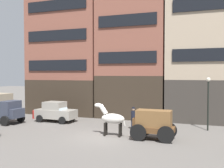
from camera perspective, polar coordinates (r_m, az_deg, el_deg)
The scene contains 10 objects.
ground_plane at distance 19.00m, azimuth -2.39°, elevation -11.20°, with size 120.00×120.00×0.00m, color #605B56.
building_far_left at distance 30.88m, azimuth -8.86°, elevation 6.58°, with size 8.61×6.32×13.45m.
building_center_left at distance 28.10m, azimuth 4.92°, elevation 8.69°, with size 7.23×6.32×15.06m.
building_center_right at distance 27.03m, azimuth 21.24°, elevation 6.53°, with size 9.11×6.32×12.94m.
cargo_wagon at distance 18.19m, azimuth 8.75°, elevation -8.13°, with size 2.91×1.51×1.98m.
draft_horse at distance 18.96m, azimuth -0.09°, elevation -7.31°, with size 2.34×0.61×2.30m.
sedan_parked_curb at distance 25.17m, azimuth -11.93°, elevation -5.81°, with size 3.75×1.97×1.83m.
pedestrian_officer at distance 21.18m, azimuth 4.58°, elevation -7.10°, with size 0.51×0.51×1.79m.
streetlamp_curbside at distance 21.92m, azimuth 19.83°, elevation -2.46°, with size 0.32×0.32×4.12m.
fire_hydrant_curbside at distance 27.50m, azimuth -16.39°, elevation -6.19°, with size 0.24×0.24×0.83m.
Camera 1 is at (7.08, -17.07, 4.41)m, focal length 42.85 mm.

